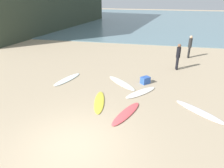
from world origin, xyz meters
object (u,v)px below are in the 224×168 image
surfboard_0 (141,92)px  surfboard_3 (99,102)px  surfboard_5 (67,79)px  beachgoer_near (178,55)px  beach_cooler (145,80)px  surfboard_1 (199,112)px  beachgoer_mid (190,45)px  surfboard_2 (126,113)px  surfboard_4 (121,83)px

surfboard_0 → surfboard_3: bearing=-103.0°
surfboard_5 → beachgoer_near: bearing=44.0°
beachgoer_near → beach_cooler: beachgoer_near is taller
surfboard_1 → beachgoer_near: bearing=-130.4°
surfboard_1 → beachgoer_near: beachgoer_near is taller
surfboard_1 → beachgoer_mid: beachgoer_mid is taller
surfboard_5 → surfboard_2: bearing=-19.1°
surfboard_3 → beachgoer_mid: bearing=47.8°
surfboard_0 → surfboard_1: 3.13m
surfboard_0 → surfboard_1: size_ratio=0.85×
surfboard_4 → surfboard_5: size_ratio=1.09×
surfboard_2 → surfboard_5: 5.24m
beach_cooler → surfboard_4: bearing=-167.6°
beachgoer_near → beachgoer_mid: (1.15, 3.11, -0.00)m
beachgoer_near → beachgoer_mid: bearing=153.1°
surfboard_4 → beachgoer_mid: 7.85m
surfboard_0 → beachgoer_near: bearing=102.8°
beachgoer_mid → beach_cooler: 6.84m
beachgoer_near → beach_cooler: 3.63m
surfboard_1 → beach_cooler: 3.82m
surfboard_5 → beachgoer_near: beachgoer_near is taller
surfboard_2 → beachgoer_near: bearing=-90.8°
surfboard_2 → beachgoer_mid: (3.77, 9.62, 0.99)m
beachgoer_near → surfboard_4: bearing=-53.2°
surfboard_0 → surfboard_2: bearing=-62.1°
surfboard_4 → surfboard_1: bearing=-75.5°
surfboard_2 → beachgoer_mid: 10.38m
surfboard_1 → beachgoer_near: size_ratio=1.40×
surfboard_1 → surfboard_2: 3.37m
surfboard_5 → beachgoer_near: 7.67m
beachgoer_mid → surfboard_5: bearing=147.0°
beachgoer_mid → surfboard_1: bearing=-165.4°
surfboard_0 → surfboard_2: size_ratio=0.94×
surfboard_3 → beachgoer_near: (4.10, 5.74, 1.00)m
surfboard_2 → surfboard_5: (-4.20, 3.14, -0.01)m
surfboard_0 → beachgoer_mid: beachgoer_mid is taller
surfboard_3 → surfboard_1: bearing=-10.7°
beachgoer_mid → beach_cooler: size_ratio=3.58×
surfboard_1 → surfboard_2: surfboard_2 is taller
surfboard_3 → beach_cooler: 3.52m
surfboard_0 → beach_cooler: beach_cooler is taller
surfboard_2 → beachgoer_near: size_ratio=1.27×
surfboard_4 → beachgoer_near: 4.78m
surfboard_1 → surfboard_5: 7.80m
surfboard_4 → beach_cooler: beach_cooler is taller
surfboard_5 → beachgoer_near: size_ratio=1.27×
surfboard_0 → surfboard_3: (-1.95, -1.48, -0.00)m
surfboard_0 → beach_cooler: size_ratio=4.28×
surfboard_0 → surfboard_4: surfboard_0 is taller
beachgoer_mid → beach_cooler: beachgoer_mid is taller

